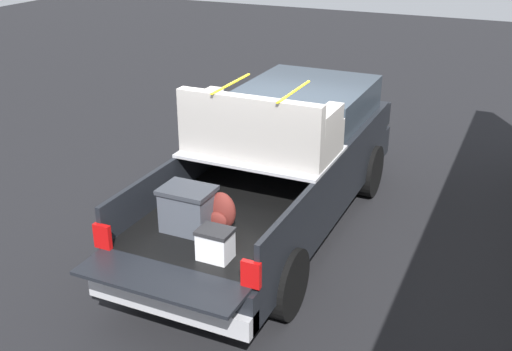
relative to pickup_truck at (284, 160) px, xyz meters
The scene contains 2 objects.
ground_plane 1.03m from the pickup_truck, behind, with size 40.00×40.00×0.00m, color black.
pickup_truck is the anchor object (origin of this frame).
Camera 1 is at (-7.16, -3.03, 4.27)m, focal length 43.12 mm.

